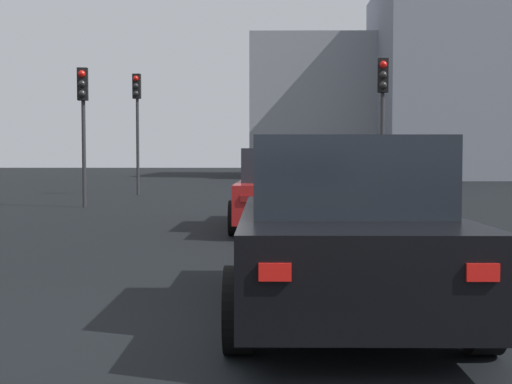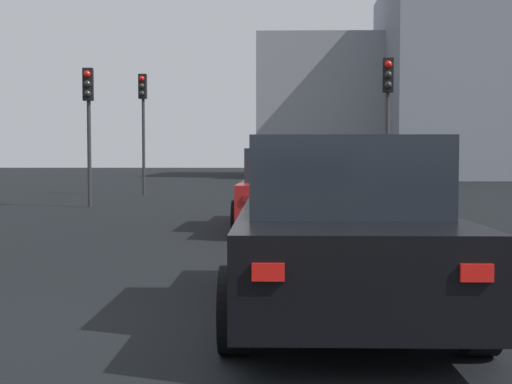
% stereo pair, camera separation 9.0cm
% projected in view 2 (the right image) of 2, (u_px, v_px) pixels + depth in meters
% --- Properties ---
extents(ground_plane, '(160.00, 160.00, 0.20)m').
position_uv_depth(ground_plane, '(136.00, 347.00, 5.58)').
color(ground_plane, black).
extents(car_red_left_lead, '(4.80, 2.02, 1.58)m').
position_uv_depth(car_red_left_lead, '(286.00, 190.00, 13.83)').
color(car_red_left_lead, maroon).
rests_on(car_red_left_lead, ground_plane).
extents(car_black_left_second, '(4.15, 1.98, 1.59)m').
position_uv_depth(car_black_left_second, '(339.00, 231.00, 6.22)').
color(car_black_left_second, black).
rests_on(car_black_left_second, ground_plane).
extents(traffic_light_near_left, '(0.32, 0.30, 3.88)m').
position_uv_depth(traffic_light_near_left, '(88.00, 107.00, 19.33)').
color(traffic_light_near_left, '#2D2D30').
rests_on(traffic_light_near_left, ground_plane).
extents(traffic_light_near_right, '(0.32, 0.30, 4.03)m').
position_uv_depth(traffic_light_near_right, '(388.00, 101.00, 18.42)').
color(traffic_light_near_right, '#2D2D30').
rests_on(traffic_light_near_right, ground_plane).
extents(traffic_light_far_left, '(0.32, 0.30, 4.44)m').
position_uv_depth(traffic_light_far_left, '(143.00, 109.00, 25.42)').
color(traffic_light_far_left, '#2D2D30').
rests_on(traffic_light_far_left, ground_plane).
extents(building_facade_left, '(10.45, 11.41, 12.15)m').
position_uv_depth(building_facade_left, '(474.00, 83.00, 44.24)').
color(building_facade_left, gray).
rests_on(building_facade_left, ground_plane).
extents(building_facade_center, '(14.41, 11.89, 9.47)m').
position_uv_depth(building_facade_center, '(338.00, 112.00, 51.68)').
color(building_facade_center, gray).
rests_on(building_facade_center, ground_plane).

